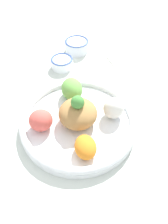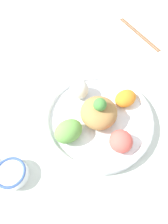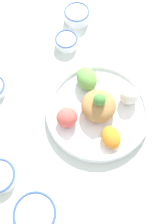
{
  "view_description": "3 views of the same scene",
  "coord_description": "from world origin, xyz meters",
  "px_view_note": "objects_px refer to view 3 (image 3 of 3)",
  "views": [
    {
      "loc": [
        -0.29,
        0.32,
        0.51
      ],
      "look_at": [
        -0.04,
        0.04,
        0.08
      ],
      "focal_mm": 35.0,
      "sensor_mm": 36.0,
      "label": 1
    },
    {
      "loc": [
        0.24,
        0.08,
        0.53
      ],
      "look_at": [
        -0.02,
        -0.0,
        0.04
      ],
      "focal_mm": 30.0,
      "sensor_mm": 36.0,
      "label": 2
    },
    {
      "loc": [
        -0.15,
        0.33,
        0.79
      ],
      "look_at": [
        0.01,
        0.08,
        0.04
      ],
      "focal_mm": 42.0,
      "sensor_mm": 36.0,
      "label": 3
    }
  ],
  "objects_px": {
    "sauce_bowl_red": "(35,214)",
    "rice_bowl_blue": "(77,15)",
    "salad_platter": "(98,108)",
    "sauce_bowl_dark": "(67,41)",
    "serving_spoon_main": "(121,36)"
  },
  "relations": [
    {
      "from": "sauce_bowl_red",
      "to": "sauce_bowl_dark",
      "type": "relative_size",
      "value": 1.47
    },
    {
      "from": "sauce_bowl_red",
      "to": "sauce_bowl_dark",
      "type": "distance_m",
      "value": 0.57
    },
    {
      "from": "serving_spoon_main",
      "to": "sauce_bowl_dark",
      "type": "bearing_deg",
      "value": 70.96
    },
    {
      "from": "sauce_bowl_red",
      "to": "rice_bowl_blue",
      "type": "xyz_separation_m",
      "value": [
        0.27,
        -0.63,
        0.0
      ]
    },
    {
      "from": "sauce_bowl_dark",
      "to": "serving_spoon_main",
      "type": "relative_size",
      "value": 0.69
    },
    {
      "from": "salad_platter",
      "to": "rice_bowl_blue",
      "type": "distance_m",
      "value": 0.38
    },
    {
      "from": "salad_platter",
      "to": "sauce_bowl_red",
      "type": "xyz_separation_m",
      "value": [
        -0.02,
        0.36,
        -0.01
      ]
    },
    {
      "from": "salad_platter",
      "to": "rice_bowl_blue",
      "type": "xyz_separation_m",
      "value": [
        0.26,
        -0.28,
        -0.0
      ]
    },
    {
      "from": "sauce_bowl_red",
      "to": "rice_bowl_blue",
      "type": "height_order",
      "value": "rice_bowl_blue"
    },
    {
      "from": "salad_platter",
      "to": "sauce_bowl_dark",
      "type": "distance_m",
      "value": 0.28
    },
    {
      "from": "salad_platter",
      "to": "sauce_bowl_red",
      "type": "distance_m",
      "value": 0.36
    },
    {
      "from": "serving_spoon_main",
      "to": "sauce_bowl_red",
      "type": "bearing_deg",
      "value": 127.17
    },
    {
      "from": "salad_platter",
      "to": "sauce_bowl_red",
      "type": "height_order",
      "value": "salad_platter"
    },
    {
      "from": "sauce_bowl_red",
      "to": "rice_bowl_blue",
      "type": "relative_size",
      "value": 1.27
    },
    {
      "from": "salad_platter",
      "to": "rice_bowl_blue",
      "type": "bearing_deg",
      "value": -47.23
    }
  ]
}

